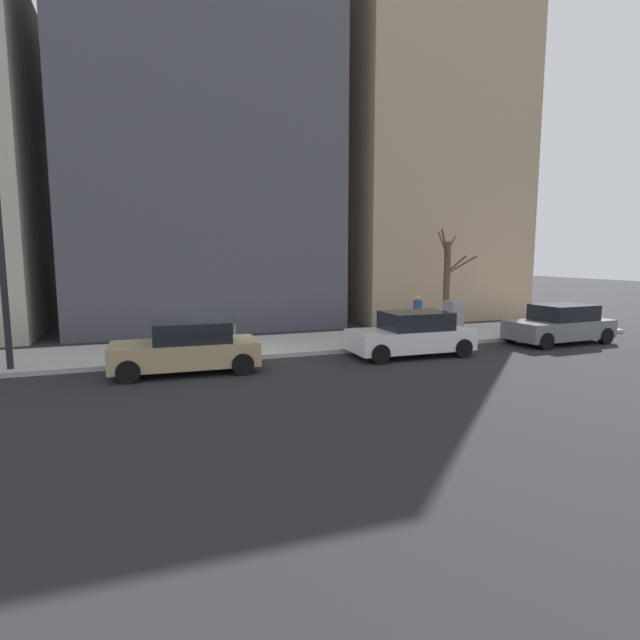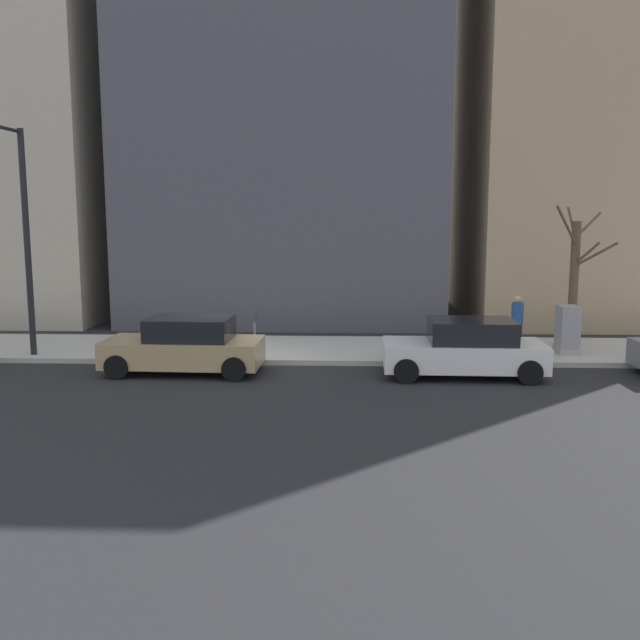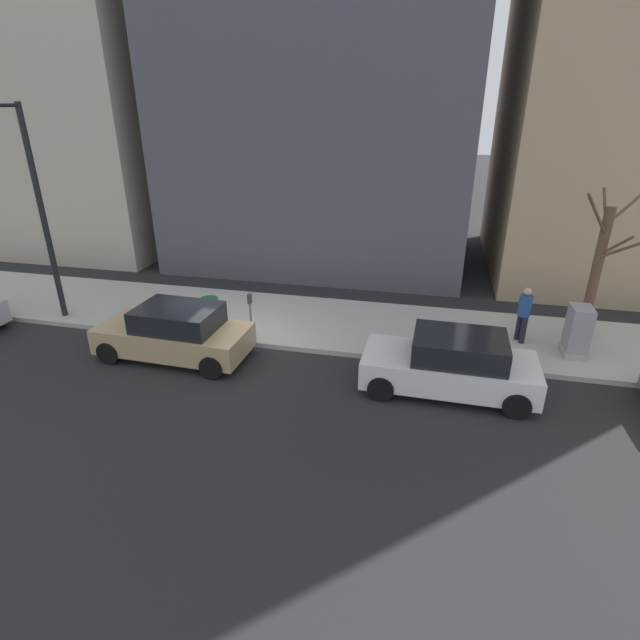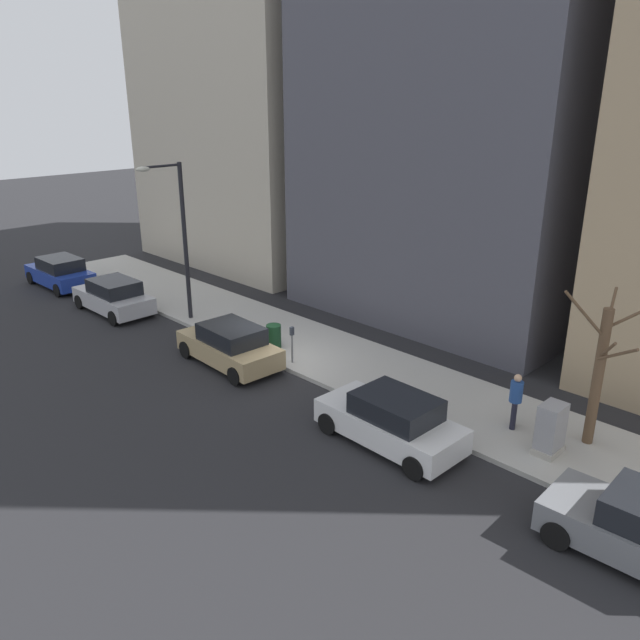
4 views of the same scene
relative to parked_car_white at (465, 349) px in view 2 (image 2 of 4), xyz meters
The scene contains 11 objects.
ground_plane 6.63m from the parked_car_white, 79.98° to the left, with size 120.00×120.00×0.00m, color #232326.
sidewalk 7.24m from the parked_car_white, 64.13° to the left, with size 4.00×36.00×0.15m, color #B2AFA8.
parked_car_white is the anchor object (origin of this frame).
parked_car_tan 7.49m from the parked_car_white, 89.00° to the left, with size 2.06×4.26×1.52m.
parking_meter 6.02m from the parked_car_white, 74.61° to the left, with size 0.14×0.10×1.35m.
utility_box 4.18m from the parked_car_white, 54.19° to the right, with size 0.83×0.61×1.43m.
streetlamp 12.89m from the parked_car_white, 83.41° to the left, with size 1.97×0.32×6.50m.
bare_tree 5.64m from the parked_car_white, 46.37° to the right, with size 1.80×1.95×4.37m.
trash_bin 7.61m from the parked_car_white, 74.39° to the left, with size 0.56×0.56×0.90m, color #14381E.
pedestrian_near_meter 3.66m from the parked_car_white, 34.03° to the right, with size 0.38×0.36×1.66m.
office_tower_left 16.06m from the parked_car_white, 29.78° to the right, with size 9.64×9.64×19.74m, color tan.
Camera 2 is at (-19.74, -3.37, 4.35)m, focal length 40.00 mm.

